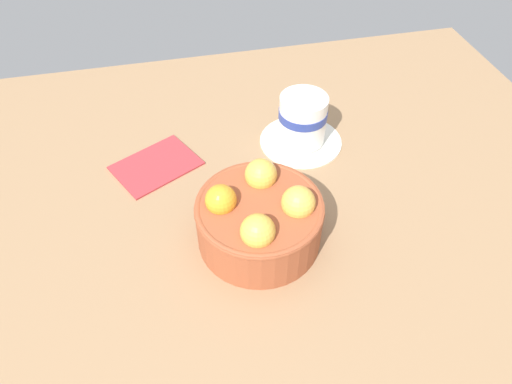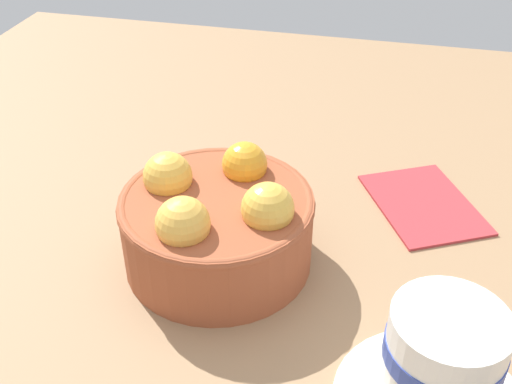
# 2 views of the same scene
# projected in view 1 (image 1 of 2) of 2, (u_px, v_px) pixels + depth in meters

# --- Properties ---
(ground_plane) EXTENTS (1.15, 1.02, 0.05)m
(ground_plane) POSITION_uv_depth(u_px,v_px,m) (259.00, 248.00, 0.68)
(ground_plane) COLOR #997551
(terracotta_bowl) EXTENTS (0.17, 0.17, 0.10)m
(terracotta_bowl) POSITION_uv_depth(u_px,v_px,m) (260.00, 218.00, 0.63)
(terracotta_bowl) COLOR #9E4C2D
(terracotta_bowl) RESTS_ON ground_plane
(coffee_cup) EXTENTS (0.14, 0.14, 0.09)m
(coffee_cup) POSITION_uv_depth(u_px,v_px,m) (302.00, 122.00, 0.78)
(coffee_cup) COLOR white
(coffee_cup) RESTS_ON ground_plane
(folded_napkin) EXTENTS (0.16, 0.14, 0.01)m
(folded_napkin) POSITION_uv_depth(u_px,v_px,m) (156.00, 165.00, 0.76)
(folded_napkin) COLOR #B23338
(folded_napkin) RESTS_ON ground_plane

